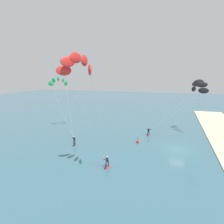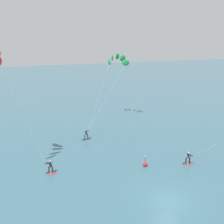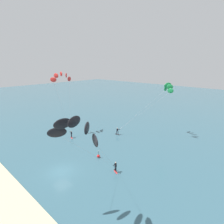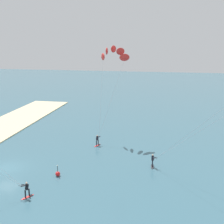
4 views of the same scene
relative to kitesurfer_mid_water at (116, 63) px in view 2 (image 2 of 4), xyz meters
The scene contains 3 objects.
ground_plane 27.89m from the kitesurfer_mid_water, 98.54° to the right, with size 240.00×240.00×0.00m, color #386070.
kitesurfer_mid_water is the anchor object (origin of this frame).
marker_buoy 21.35m from the kitesurfer_mid_water, 98.75° to the right, with size 0.56×0.56×1.38m.
Camera 2 is at (-12.32, -18.96, 15.70)m, focal length 41.94 mm.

